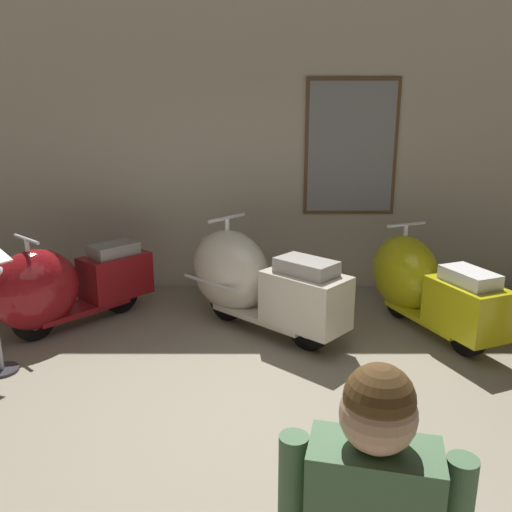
% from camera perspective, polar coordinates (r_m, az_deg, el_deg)
% --- Properties ---
extents(ground_plane, '(60.00, 60.00, 0.00)m').
position_cam_1_polar(ground_plane, '(3.93, -1.33, -18.21)').
color(ground_plane, gray).
extents(showroom_back_wall, '(18.00, 0.63, 3.70)m').
position_cam_1_polar(showroom_back_wall, '(6.49, -2.36, 12.68)').
color(showroom_back_wall, '#BCB29E').
rests_on(showroom_back_wall, ground).
extents(scooter_0, '(1.47, 1.55, 1.02)m').
position_cam_1_polar(scooter_0, '(5.66, -19.89, -3.04)').
color(scooter_0, black).
rests_on(scooter_0, ground).
extents(scooter_1, '(1.70, 1.61, 1.12)m').
position_cam_1_polar(scooter_1, '(5.34, -0.50, -2.63)').
color(scooter_1, black).
rests_on(scooter_1, ground).
extents(scooter_2, '(1.08, 1.74, 1.03)m').
position_cam_1_polar(scooter_2, '(5.62, 17.15, -2.84)').
color(scooter_2, black).
rests_on(scooter_2, ground).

